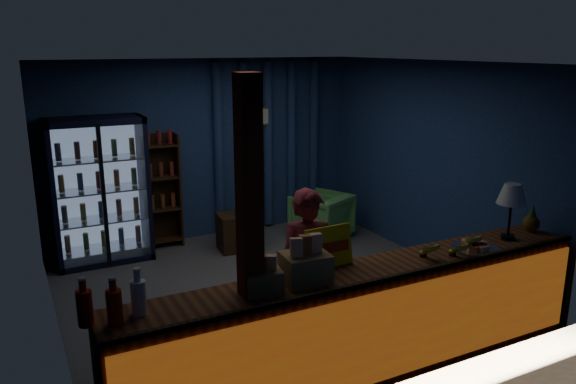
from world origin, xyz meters
name	(u,v)px	position (x,y,z in m)	size (l,w,h in m)	color
ground	(270,289)	(0.00, 0.00, 0.00)	(4.60, 4.60, 0.00)	#515154
room_walls	(269,158)	(0.00, 0.00, 1.57)	(4.60, 4.60, 4.60)	navy
counter	(365,322)	(0.00, -1.91, 0.48)	(4.40, 0.57, 0.99)	brown
support_post	(250,251)	(-1.05, -1.90, 1.30)	(0.16, 0.16, 2.60)	maroon
beverage_cooler	(99,191)	(-1.55, 1.92, 0.93)	(1.20, 0.62, 1.90)	black
bottle_shelf	(161,191)	(-0.70, 2.06, 0.79)	(0.50, 0.28, 1.60)	#3D2413
curtain_folds	(268,145)	(1.00, 2.14, 1.30)	(1.74, 0.14, 2.50)	navy
framed_picture	(260,116)	(0.85, 2.10, 1.75)	(0.36, 0.04, 0.28)	gold
shopkeeper	(309,271)	(-0.23, -1.34, 0.77)	(0.56, 0.37, 1.54)	maroon
green_chair	(321,216)	(1.46, 1.29, 0.34)	(0.72, 0.74, 0.68)	#60BB5D
side_table	(239,231)	(0.20, 1.41, 0.26)	(0.60, 0.46, 0.62)	#3D2413
yellow_sign	(329,247)	(-0.24, -1.69, 1.13)	(0.44, 0.10, 0.35)	yellow
soda_bottles	(113,302)	(-2.05, -1.86, 1.09)	(0.46, 0.19, 0.35)	#AE240B
snack_box_left	(305,265)	(-0.57, -1.87, 1.09)	(0.39, 0.33, 0.38)	#A4884F
snack_box_centre	(262,279)	(-0.96, -1.90, 1.06)	(0.32, 0.28, 0.30)	#A4884F
pastry_tray	(475,248)	(1.16, -1.97, 0.97)	(0.44, 0.44, 0.07)	silver
banana_bunches	(451,246)	(0.88, -1.96, 1.03)	(0.73, 0.29, 0.16)	yellow
table_lamp	(512,196)	(1.67, -1.89, 1.38)	(0.28, 0.28, 0.55)	black
pineapple	(531,221)	(2.05, -1.84, 1.07)	(0.16, 0.16, 0.28)	#8C5E19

